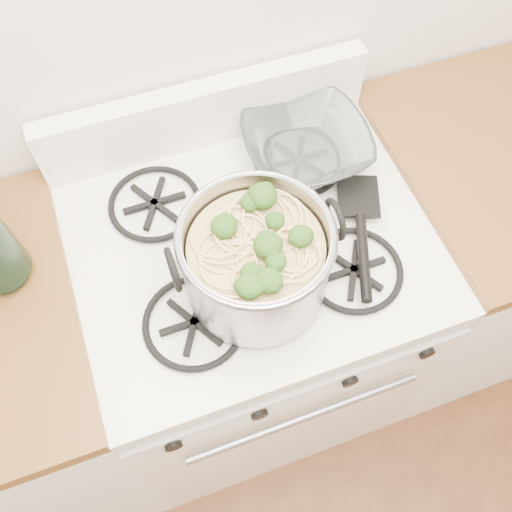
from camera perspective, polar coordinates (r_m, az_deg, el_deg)
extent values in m
cube|color=white|center=(1.66, -0.39, -7.24)|extent=(0.76, 0.65, 0.81)
cube|color=white|center=(1.23, -0.52, 1.30)|extent=(0.76, 0.65, 0.04)
cube|color=black|center=(1.56, 3.68, -17.05)|extent=(0.58, 0.02, 0.46)
cube|color=black|center=(1.21, -0.53, 2.08)|extent=(0.60, 0.56, 0.02)
cylinder|color=black|center=(1.19, -8.38, -17.86)|extent=(0.04, 0.03, 0.04)
cylinder|color=black|center=(1.19, 0.19, -15.16)|extent=(0.04, 0.03, 0.04)
cylinder|color=black|center=(1.23, 9.19, -11.89)|extent=(0.04, 0.03, 0.04)
cylinder|color=black|center=(1.29, 16.52, -8.95)|extent=(0.04, 0.03, 0.04)
cube|color=silver|center=(1.64, -17.64, -11.99)|extent=(0.25, 0.65, 0.88)
cube|color=#4E3212|center=(1.23, -23.27, -5.18)|extent=(0.25, 0.65, 0.04)
cylinder|color=#93939B|center=(1.06, 0.00, -0.49)|extent=(0.27, 0.27, 0.18)
torus|color=#93939B|center=(0.98, 0.00, 2.00)|extent=(0.29, 0.29, 0.01)
torus|color=black|center=(0.99, -8.30, -1.36)|extent=(0.01, 0.08, 0.08)
torus|color=black|center=(1.04, 7.89, 3.65)|extent=(0.01, 0.08, 0.08)
cylinder|color=#A68A4E|center=(1.07, 0.00, -0.98)|extent=(0.25, 0.25, 0.14)
sphere|color=#254B14|center=(0.99, 0.00, 1.53)|extent=(0.04, 0.04, 0.04)
sphere|color=#254B14|center=(0.99, 0.00, 1.53)|extent=(0.04, 0.04, 0.04)
sphere|color=#254B14|center=(0.99, 0.00, 1.53)|extent=(0.04, 0.04, 0.04)
sphere|color=#254B14|center=(0.99, 0.00, 1.53)|extent=(0.04, 0.04, 0.04)
sphere|color=#254B14|center=(0.99, 0.00, 1.53)|extent=(0.04, 0.04, 0.04)
sphere|color=#254B14|center=(0.99, 0.00, 1.53)|extent=(0.04, 0.04, 0.04)
sphere|color=#254B14|center=(0.99, 0.00, 1.53)|extent=(0.04, 0.04, 0.04)
sphere|color=#254B14|center=(0.99, 0.00, 1.53)|extent=(0.04, 0.04, 0.04)
sphere|color=#254B14|center=(0.99, 0.00, 1.53)|extent=(0.04, 0.04, 0.04)
sphere|color=#254B14|center=(0.99, 0.00, 1.53)|extent=(0.04, 0.04, 0.04)
imported|color=white|center=(1.32, 4.96, 10.51)|extent=(0.11, 0.11, 0.03)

